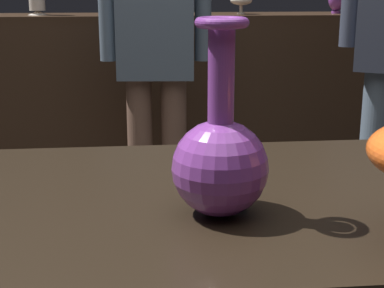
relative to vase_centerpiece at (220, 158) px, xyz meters
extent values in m
cube|color=black|center=(-0.08, 0.08, -0.11)|extent=(1.20, 0.64, 0.05)
cube|color=#382619|center=(-0.08, 2.28, -0.41)|extent=(2.60, 0.40, 0.95)
cube|color=#382619|center=(-0.08, 2.28, 0.08)|extent=(2.60, 0.40, 0.04)
sphere|color=#7A388E|center=(0.00, 0.00, -0.01)|extent=(0.15, 0.15, 0.15)
cylinder|color=#7A388E|center=(0.00, 0.00, 0.12)|extent=(0.04, 0.04, 0.15)
torus|color=#7A388E|center=(0.00, 0.00, 0.20)|extent=(0.08, 0.08, 0.02)
cone|color=silver|center=(-0.60, 2.26, 0.11)|extent=(0.10, 0.10, 0.02)
cylinder|color=#7A388E|center=(0.96, 2.27, 0.11)|extent=(0.05, 0.05, 0.01)
cylinder|color=#2D429E|center=(-0.08, 2.32, 0.11)|extent=(0.04, 0.04, 0.01)
cylinder|color=#2D429E|center=(-0.08, 2.32, 0.13)|extent=(0.02, 0.02, 0.04)
ellipsoid|color=#2D429E|center=(-0.08, 2.32, 0.17)|extent=(0.11, 0.11, 0.05)
cylinder|color=silver|center=(0.44, 2.24, 0.11)|extent=(0.04, 0.04, 0.01)
cylinder|color=silver|center=(0.44, 2.24, 0.13)|extent=(0.02, 0.02, 0.04)
ellipsoid|color=silver|center=(0.44, 2.24, 0.17)|extent=(0.11, 0.11, 0.05)
cylinder|color=brown|center=(0.05, 1.65, -0.51)|extent=(0.11, 0.11, 0.75)
cylinder|color=brown|center=(-0.10, 1.67, -0.51)|extent=(0.11, 0.11, 0.75)
cube|color=slate|center=(-0.03, 1.66, 0.16)|extent=(0.33, 0.21, 0.60)
cylinder|color=slate|center=(0.80, 1.27, -0.47)|extent=(0.11, 0.11, 0.83)
camera|label=1|loc=(-0.13, -0.82, 0.25)|focal=54.51mm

